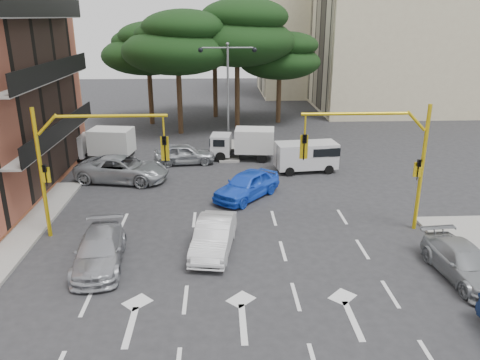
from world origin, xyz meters
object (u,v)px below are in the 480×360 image
at_px(street_lamp_center, 228,78).
at_px(car_silver_wagon, 100,251).
at_px(car_silver_cross_a, 122,169).
at_px(signal_mast_left, 80,155).
at_px(car_silver_parked, 464,263).
at_px(box_truck_b, 243,144).
at_px(car_silver_cross_b, 185,154).
at_px(van_white, 306,157).
at_px(box_truck_a, 100,145).
at_px(signal_mast_right, 385,151).
at_px(car_white_hatch, 214,236).
at_px(car_blue_compact, 247,185).

relative_size(street_lamp_center, car_silver_wagon, 1.70).
bearing_deg(car_silver_cross_a, signal_mast_left, -169.68).
bearing_deg(car_silver_parked, box_truck_b, 110.28).
relative_size(car_silver_cross_b, van_white, 1.06).
xyz_separation_m(street_lamp_center, box_truck_a, (-9.00, -2.00, -4.27)).
distance_m(street_lamp_center, car_silver_parked, 20.97).
bearing_deg(signal_mast_right, box_truck_a, 142.77).
bearing_deg(box_truck_b, car_white_hatch, 178.66).
height_order(street_lamp_center, car_silver_parked, street_lamp_center).
bearing_deg(box_truck_a, signal_mast_right, -118.96).
distance_m(street_lamp_center, car_silver_wagon, 18.41).
bearing_deg(car_silver_parked, car_silver_cross_b, 122.44).
bearing_deg(car_blue_compact, signal_mast_left, -110.25).
bearing_deg(signal_mast_right, car_blue_compact, 143.69).
height_order(car_silver_cross_a, car_silver_cross_b, car_silver_cross_a).
height_order(signal_mast_right, van_white, signal_mast_right).
xyz_separation_m(street_lamp_center, car_white_hatch, (-0.99, -15.83, -4.72)).
xyz_separation_m(signal_mast_right, box_truck_a, (-15.80, 12.01, -2.73)).
distance_m(signal_mast_left, car_silver_wagon, 4.47).
bearing_deg(car_white_hatch, car_silver_wagon, -158.55).
relative_size(signal_mast_left, car_silver_cross_b, 1.44).
relative_size(signal_mast_left, van_white, 1.53).
height_order(signal_mast_left, car_silver_cross_b, signal_mast_left).
relative_size(car_blue_compact, box_truck_a, 0.96).
bearing_deg(car_silver_cross_b, signal_mast_left, 156.16).
distance_m(street_lamp_center, car_blue_compact, 10.71).
xyz_separation_m(street_lamp_center, van_white, (4.96, -5.01, -4.45)).
relative_size(signal_mast_right, signal_mast_left, 1.00).
distance_m(car_blue_compact, car_silver_cross_b, 7.67).
bearing_deg(car_silver_cross_b, signal_mast_right, -143.24).
height_order(car_silver_cross_a, van_white, van_white).
bearing_deg(street_lamp_center, box_truck_b, -64.21).
bearing_deg(box_truck_b, street_lamp_center, 32.66).
bearing_deg(car_silver_cross_b, box_truck_a, 75.23).
xyz_separation_m(signal_mast_left, box_truck_a, (-2.20, 12.01, -2.73)).
xyz_separation_m(car_silver_cross_a, box_truck_b, (7.65, 4.36, 0.33)).
height_order(car_silver_wagon, car_silver_parked, car_silver_wagon).
bearing_deg(street_lamp_center, van_white, -45.28).
height_order(street_lamp_center, car_white_hatch, street_lamp_center).
bearing_deg(signal_mast_right, car_silver_wagon, -167.02).
distance_m(car_silver_cross_a, van_white, 11.70).
xyz_separation_m(car_blue_compact, car_silver_wagon, (-6.43, -7.26, -0.10)).
distance_m(car_white_hatch, car_silver_wagon, 4.74).
distance_m(signal_mast_right, car_silver_cross_b, 15.14).
relative_size(street_lamp_center, van_white, 1.98).
bearing_deg(car_silver_cross_a, box_truck_a, 39.36).
height_order(signal_mast_left, van_white, signal_mast_left).
bearing_deg(car_silver_cross_a, car_white_hatch, -137.48).
height_order(signal_mast_left, car_white_hatch, signal_mast_left).
bearing_deg(car_blue_compact, car_silver_cross_b, 160.30).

